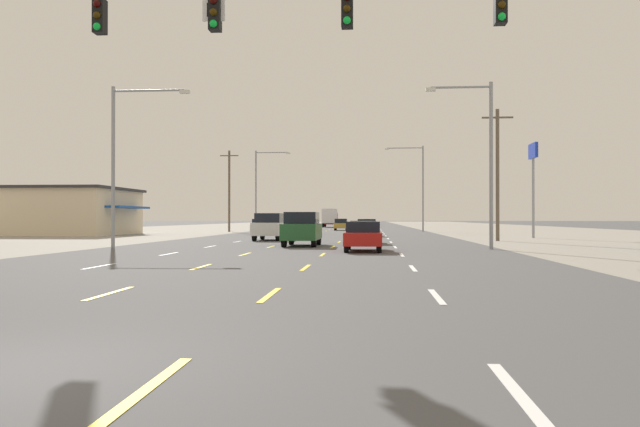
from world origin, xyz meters
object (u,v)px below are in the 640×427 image
(streetlight_right_row_0, at_px, (484,153))
(suv_inner_left_midfar, at_px, (270,226))
(suv_center_turn_near, at_px, (302,228))
(streetlight_left_row_0, at_px, (122,153))
(streetlight_left_row_1, at_px, (259,184))
(sedan_inner_right_distant_b, at_px, (368,223))
(box_truck_inner_left_distant_a, at_px, (330,217))
(pole_sign_right_row_1, at_px, (533,166))
(streetlight_right_row_1, at_px, (419,182))
(hatchback_inner_right_far, at_px, (367,227))
(sedan_inner_right_nearest, at_px, (363,236))
(hatchback_center_turn_farthest, at_px, (341,224))
(hatchback_far_left_farther, at_px, (262,227))
(sedan_inner_right_mid, at_px, (363,232))

(streetlight_right_row_0, bearing_deg, suv_inner_left_midfar, 136.34)
(suv_center_turn_near, xyz_separation_m, streetlight_left_row_0, (-9.54, -3.39, 4.16))
(streetlight_left_row_0, distance_m, streetlight_left_row_1, 43.72)
(suv_inner_left_midfar, relative_size, sedan_inner_right_distant_b, 1.09)
(box_truck_inner_left_distant_a, bearing_deg, pole_sign_right_row_1, -70.74)
(suv_center_turn_near, xyz_separation_m, streetlight_left_row_1, (-9.58, 40.32, 4.72))
(pole_sign_right_row_1, relative_size, streetlight_right_row_0, 0.89)
(suv_center_turn_near, relative_size, streetlight_right_row_1, 0.47)
(hatchback_inner_right_far, bearing_deg, sedan_inner_right_nearest, -90.04)
(suv_center_turn_near, distance_m, pole_sign_right_row_1, 24.50)
(hatchback_inner_right_far, bearing_deg, box_truck_inner_left_distant_a, 97.06)
(streetlight_right_row_0, height_order, streetlight_right_row_1, streetlight_right_row_1)
(sedan_inner_right_distant_b, distance_m, streetlight_left_row_1, 38.17)
(suv_center_turn_near, height_order, streetlight_left_row_0, streetlight_left_row_0)
(hatchback_center_turn_farthest, height_order, streetlight_left_row_1, streetlight_left_row_1)
(suv_center_turn_near, distance_m, sedan_inner_right_distant_b, 75.89)
(hatchback_inner_right_far, bearing_deg, suv_inner_left_midfar, -122.48)
(hatchback_center_turn_farthest, bearing_deg, streetlight_left_row_0, -100.79)
(streetlight_right_row_0, bearing_deg, hatchback_inner_right_far, 104.79)
(sedan_inner_right_nearest, height_order, hatchback_inner_right_far, hatchback_inner_right_far)
(box_truck_inner_left_distant_a, bearing_deg, streetlight_left_row_1, -100.45)
(streetlight_right_row_0, xyz_separation_m, streetlight_right_row_1, (-0.12, 43.71, 0.95))
(suv_center_turn_near, height_order, hatchback_far_left_farther, suv_center_turn_near)
(pole_sign_right_row_1, bearing_deg, hatchback_inner_right_far, 164.51)
(hatchback_center_turn_farthest, bearing_deg, box_truck_inner_left_distant_a, 96.60)
(sedan_inner_right_nearest, xyz_separation_m, streetlight_left_row_1, (-13.22, 45.99, 4.99))
(sedan_inner_right_mid, bearing_deg, sedan_inner_right_distant_b, 89.96)
(hatchback_far_left_farther, bearing_deg, streetlight_left_row_1, 100.87)
(suv_center_turn_near, bearing_deg, hatchback_center_turn_farthest, 89.87)
(streetlight_right_row_0, distance_m, streetlight_right_row_1, 43.72)
(hatchback_center_turn_farthest, height_order, box_truck_inner_left_distant_a, box_truck_inner_left_distant_a)
(streetlight_right_row_1, bearing_deg, streetlight_left_row_0, -113.87)
(sedan_inner_right_mid, bearing_deg, hatchback_inner_right_far, 89.60)
(hatchback_far_left_farther, height_order, box_truck_inner_left_distant_a, box_truck_inner_left_distant_a)
(suv_inner_left_midfar, xyz_separation_m, hatchback_inner_right_far, (7.04, 11.06, -0.24))
(hatchback_center_turn_farthest, bearing_deg, suv_center_turn_near, -90.13)
(sedan_inner_right_nearest, xyz_separation_m, sedan_inner_right_mid, (-0.10, 9.51, 0.00))
(sedan_inner_right_mid, height_order, suv_inner_left_midfar, suv_inner_left_midfar)
(sedan_inner_right_nearest, distance_m, suv_inner_left_midfar, 16.55)
(hatchback_far_left_farther, relative_size, streetlight_right_row_1, 0.38)
(hatchback_center_turn_farthest, bearing_deg, streetlight_right_row_0, -79.01)
(sedan_inner_right_distant_b, bearing_deg, box_truck_inner_left_distant_a, -175.20)
(sedan_inner_right_mid, bearing_deg, streetlight_right_row_1, 80.25)
(suv_inner_left_midfar, bearing_deg, sedan_inner_right_mid, -38.30)
(hatchback_inner_right_far, relative_size, streetlight_left_row_1, 0.39)
(sedan_inner_right_distant_b, relative_size, streetlight_left_row_1, 0.45)
(hatchback_far_left_farther, bearing_deg, sedan_inner_right_distant_b, 78.34)
(hatchback_far_left_farther, xyz_separation_m, streetlight_right_row_1, (16.56, 14.70, 5.22))
(hatchback_far_left_farther, bearing_deg, sedan_inner_right_mid, -64.69)
(suv_center_turn_near, relative_size, hatchback_center_turn_farthest, 1.26)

